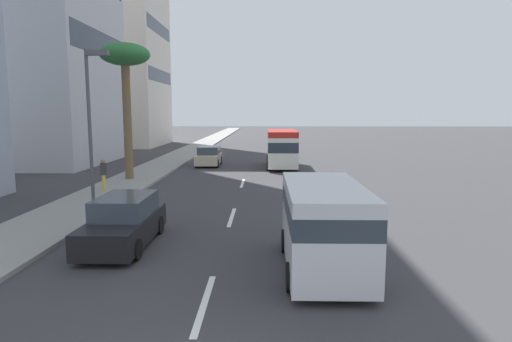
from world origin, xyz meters
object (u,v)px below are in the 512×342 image
object	(u,v)px
car_fourth	(209,156)
van_lead	(324,221)
pedestrian_by_tree	(104,173)
minibus_third	(282,147)
car_second	(124,222)
street_lamp	(92,114)
palm_tree	(125,63)
pedestrian_mid_block	(130,160)

from	to	relation	value
car_fourth	van_lead	bearing A→B (deg)	14.75
van_lead	car_fourth	size ratio (longest dim) A/B	1.22
pedestrian_by_tree	minibus_third	bearing A→B (deg)	-152.21
car_second	car_fourth	bearing A→B (deg)	-179.99
car_second	street_lamp	bearing A→B (deg)	-147.61
pedestrian_by_tree	car_second	bearing A→B (deg)	94.24
van_lead	minibus_third	xyz separation A→B (m)	(22.30, 0.30, 0.24)
minibus_third	street_lamp	world-z (taller)	street_lamp
palm_tree	pedestrian_by_tree	bearing A→B (deg)	179.20
car_second	pedestrian_by_tree	xyz separation A→B (m)	(9.22, 4.11, 0.32)
minibus_third	palm_tree	bearing A→B (deg)	124.02
car_second	pedestrian_mid_block	bearing A→B (deg)	-163.42
van_lead	street_lamp	world-z (taller)	street_lamp
car_fourth	car_second	bearing A→B (deg)	0.01
car_fourth	street_lamp	distance (m)	18.20
pedestrian_mid_block	palm_tree	world-z (taller)	palm_tree
palm_tree	minibus_third	bearing A→B (deg)	-55.98
van_lead	street_lamp	size ratio (longest dim) A/B	0.75
car_fourth	pedestrian_by_tree	world-z (taller)	pedestrian_by_tree
pedestrian_mid_block	palm_tree	xyz separation A→B (m)	(-1.94, -0.54, 6.21)
car_fourth	palm_tree	xyz separation A→B (m)	(-8.03, 4.05, 6.61)
minibus_third	car_second	bearing A→B (deg)	163.67
pedestrian_by_tree	palm_tree	bearing A→B (deg)	-110.57
minibus_third	palm_tree	size ratio (longest dim) A/B	0.72
car_second	minibus_third	bearing A→B (deg)	163.67
van_lead	palm_tree	xyz separation A→B (m)	(15.57, 10.26, 5.98)
minibus_third	street_lamp	distance (m)	18.57
car_fourth	pedestrian_mid_block	distance (m)	7.63
van_lead	street_lamp	xyz separation A→B (m)	(5.91, 8.62, 2.91)
pedestrian_mid_block	street_lamp	world-z (taller)	street_lamp
street_lamp	pedestrian_by_tree	bearing A→B (deg)	17.38
car_fourth	street_lamp	xyz separation A→B (m)	(-17.69, 2.41, 3.54)
palm_tree	street_lamp	xyz separation A→B (m)	(-9.66, -1.64, -3.07)
minibus_third	pedestrian_mid_block	size ratio (longest dim) A/B	3.42
minibus_third	pedestrian_by_tree	bearing A→B (deg)	137.57
pedestrian_mid_block	car_second	bearing A→B (deg)	-11.34
pedestrian_mid_block	minibus_third	bearing A→B (deg)	86.58
van_lead	street_lamp	distance (m)	10.85
palm_tree	car_second	bearing A→B (deg)	-163.26
pedestrian_mid_block	pedestrian_by_tree	bearing A→B (deg)	-23.50
car_fourth	pedestrian_by_tree	distance (m)	12.94
minibus_third	pedestrian_by_tree	size ratio (longest dim) A/B	3.61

